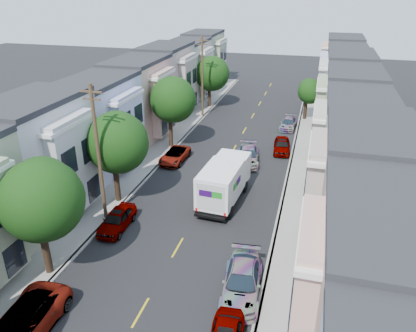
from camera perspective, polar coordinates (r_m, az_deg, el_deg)
ground at (r=27.46m, az=-4.30°, el=-11.39°), size 160.00×160.00×0.00m
road_slab at (r=40.06m, az=2.77°, el=0.85°), size 12.00×70.00×0.02m
curb_left at (r=41.63m, az=-5.38°, el=1.81°), size 0.30×70.00×0.15m
curb_right at (r=39.31m, az=11.41°, el=-0.01°), size 0.30×70.00×0.15m
sidewalk_left at (r=42.08m, az=-7.04°, el=1.99°), size 2.60×70.00×0.15m
sidewalk_right at (r=39.27m, az=13.29°, el=-0.22°), size 2.60×70.00×0.15m
centerline at (r=40.06m, az=2.77°, el=0.84°), size 0.12×70.00×0.01m
townhouse_row_left at (r=43.62m, az=-11.67°, el=2.37°), size 5.00×70.00×8.50m
townhouse_row_right at (r=39.44m, az=18.78°, el=-0.92°), size 5.00×70.00×8.50m
tree_b at (r=24.27m, az=-22.53°, el=-4.49°), size 4.70×4.70×7.44m
tree_c at (r=31.12m, az=-12.79°, el=3.21°), size 4.70×4.70×7.45m
tree_d at (r=41.74m, az=-5.08°, el=9.26°), size 4.70×4.70×7.52m
tree_e at (r=56.28m, az=0.47°, el=12.85°), size 4.70×4.70×7.05m
tree_far_r at (r=52.48m, az=14.09°, el=10.10°), size 3.10×3.10×5.23m
utility_pole_near at (r=28.99m, az=-15.14°, el=1.49°), size 1.60×0.26×10.00m
utility_pole_far at (r=52.01m, az=-0.80°, el=12.40°), size 1.60×0.26×10.00m
fedex_truck at (r=31.87m, az=2.29°, el=-2.04°), size 2.63×6.84×3.28m
lead_sedan at (r=39.40m, az=5.65°, el=1.46°), size 2.75×5.03×1.43m
parked_left_b at (r=23.21m, az=-24.53°, el=-19.49°), size 2.76×5.63×1.54m
parked_left_c at (r=29.66m, az=-12.68°, el=-7.39°), size 1.77×4.33×1.39m
parked_left_d at (r=39.58m, az=-4.69°, el=1.46°), size 2.17×4.54×1.25m
parked_right_b at (r=23.67m, az=4.80°, el=-15.92°), size 2.58×5.21×1.51m
parked_right_c at (r=42.40m, az=10.34°, el=2.85°), size 2.04×4.45×1.40m
parked_right_d at (r=49.55m, az=11.23°, el=5.87°), size 1.93×4.16×1.22m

